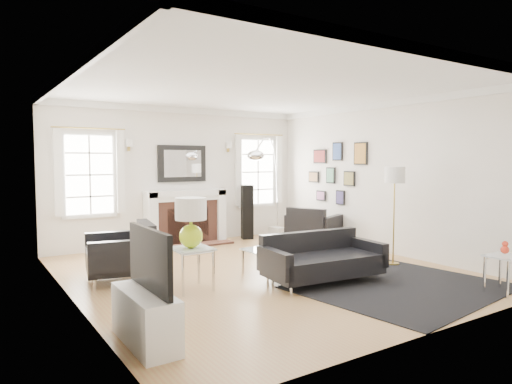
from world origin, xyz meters
TOP-DOWN VIEW (x-y plane):
  - floor at (0.00, 0.00)m, footprint 6.00×6.00m
  - back_wall at (0.00, 3.00)m, footprint 5.50×0.04m
  - front_wall at (0.00, -3.00)m, footprint 5.50×0.04m
  - left_wall at (-2.75, 0.00)m, footprint 0.04×6.00m
  - right_wall at (2.75, 0.00)m, footprint 0.04×6.00m
  - ceiling at (0.00, 0.00)m, footprint 5.50×6.00m
  - crown_molding at (0.00, 0.00)m, footprint 5.50×6.00m
  - fireplace at (0.00, 2.79)m, footprint 1.70×0.69m
  - mantel_mirror at (0.00, 2.95)m, footprint 1.05×0.07m
  - window_left at (-1.85, 2.95)m, footprint 1.24×0.15m
  - window_right at (1.85, 2.95)m, footprint 1.24×0.15m
  - gallery_wall at (2.72, 1.30)m, footprint 0.04×1.73m
  - tv_unit at (-2.44, -1.70)m, footprint 0.35×1.00m
  - area_rug at (1.12, -1.74)m, footprint 2.91×2.53m
  - sofa at (0.40, -0.91)m, footprint 1.79×0.94m
  - armchair_left at (-1.92, 0.70)m, footprint 1.06×1.15m
  - armchair_right at (2.14, 1.34)m, footprint 1.14×1.20m
  - coffee_table at (0.10, -0.32)m, footprint 0.87×0.87m
  - side_table_left at (-1.33, -0.30)m, footprint 0.51×0.51m
  - nesting_table at (1.99, -2.65)m, footprint 0.45×0.38m
  - gourd_lamp at (-1.33, -0.30)m, footprint 0.42×0.42m
  - orange_vase at (1.99, -2.65)m, footprint 0.10×0.10m
  - arc_floor_lamp at (1.53, 2.08)m, footprint 1.61×1.49m
  - stick_floor_lamp at (2.08, -0.78)m, footprint 0.33×0.33m
  - speaker_tower at (1.39, 2.65)m, footprint 0.30×0.30m

SIDE VIEW (x-z plane):
  - floor at x=0.00m, z-range 0.00..0.00m
  - area_rug at x=1.12m, z-range 0.00..0.01m
  - sofa at x=0.40m, z-range 0.02..0.59m
  - tv_unit at x=-2.44m, z-range -0.22..0.87m
  - coffee_table at x=0.10m, z-range 0.16..0.55m
  - armchair_right at x=2.14m, z-range 0.04..0.67m
  - armchair_left at x=-1.92m, z-range 0.04..0.71m
  - nesting_table at x=1.99m, z-range 0.14..0.64m
  - side_table_left at x=-1.33m, z-range 0.17..0.74m
  - fireplace at x=0.00m, z-range -0.01..1.10m
  - speaker_tower at x=1.39m, z-range 0.00..1.18m
  - orange_vase at x=1.99m, z-range 0.51..0.67m
  - gourd_lamp at x=-1.33m, z-range 0.61..1.28m
  - arc_floor_lamp at x=1.53m, z-range 0.09..2.38m
  - stick_floor_lamp at x=2.08m, z-range 0.59..2.20m
  - back_wall at x=0.00m, z-range 0.00..2.80m
  - front_wall at x=0.00m, z-range 0.00..2.80m
  - left_wall at x=-2.75m, z-range 0.00..2.80m
  - right_wall at x=2.75m, z-range 0.00..2.80m
  - window_left at x=-1.85m, z-range 0.65..2.27m
  - window_right at x=1.85m, z-range 0.65..2.27m
  - gallery_wall at x=2.72m, z-range 0.89..2.18m
  - mantel_mirror at x=0.00m, z-range 1.27..2.02m
  - crown_molding at x=0.00m, z-range 2.68..2.80m
  - ceiling at x=0.00m, z-range 2.79..2.81m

